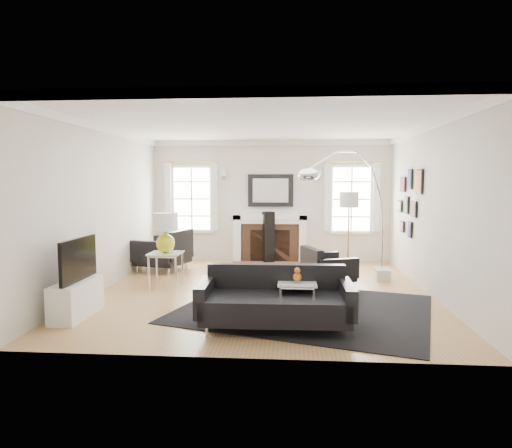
# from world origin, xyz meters

# --- Properties ---
(floor) EXTENTS (6.00, 6.00, 0.00)m
(floor) POSITION_xyz_m (0.00, 0.00, 0.00)
(floor) COLOR #9D7942
(floor) RESTS_ON ground
(back_wall) EXTENTS (5.50, 0.04, 2.80)m
(back_wall) POSITION_xyz_m (0.00, 3.00, 1.40)
(back_wall) COLOR beige
(back_wall) RESTS_ON floor
(front_wall) EXTENTS (5.50, 0.04, 2.80)m
(front_wall) POSITION_xyz_m (0.00, -3.00, 1.40)
(front_wall) COLOR beige
(front_wall) RESTS_ON floor
(left_wall) EXTENTS (0.04, 6.00, 2.80)m
(left_wall) POSITION_xyz_m (-2.75, 0.00, 1.40)
(left_wall) COLOR beige
(left_wall) RESTS_ON floor
(right_wall) EXTENTS (0.04, 6.00, 2.80)m
(right_wall) POSITION_xyz_m (2.75, 0.00, 1.40)
(right_wall) COLOR beige
(right_wall) RESTS_ON floor
(ceiling) EXTENTS (5.50, 6.00, 0.02)m
(ceiling) POSITION_xyz_m (0.00, 0.00, 2.80)
(ceiling) COLOR white
(ceiling) RESTS_ON back_wall
(crown_molding) EXTENTS (5.50, 6.00, 0.12)m
(crown_molding) POSITION_xyz_m (0.00, 0.00, 2.74)
(crown_molding) COLOR white
(crown_molding) RESTS_ON back_wall
(fireplace) EXTENTS (1.70, 0.69, 1.11)m
(fireplace) POSITION_xyz_m (0.00, 2.79, 0.54)
(fireplace) COLOR white
(fireplace) RESTS_ON floor
(mantel_mirror) EXTENTS (1.05, 0.07, 0.75)m
(mantel_mirror) POSITION_xyz_m (0.00, 2.95, 1.65)
(mantel_mirror) COLOR black
(mantel_mirror) RESTS_ON back_wall
(window_left) EXTENTS (1.24, 0.15, 1.62)m
(window_left) POSITION_xyz_m (-1.85, 2.95, 1.46)
(window_left) COLOR white
(window_left) RESTS_ON back_wall
(window_right) EXTENTS (1.24, 0.15, 1.62)m
(window_right) POSITION_xyz_m (1.85, 2.95, 1.46)
(window_right) COLOR white
(window_right) RESTS_ON back_wall
(gallery_wall) EXTENTS (0.04, 1.73, 1.29)m
(gallery_wall) POSITION_xyz_m (2.72, 1.30, 1.53)
(gallery_wall) COLOR black
(gallery_wall) RESTS_ON right_wall
(tv_unit) EXTENTS (0.35, 1.00, 1.09)m
(tv_unit) POSITION_xyz_m (-2.44, -1.70, 0.33)
(tv_unit) COLOR white
(tv_unit) RESTS_ON floor
(area_rug) EXTENTS (4.12, 3.74, 0.01)m
(area_rug) POSITION_xyz_m (0.68, -1.07, 0.01)
(area_rug) COLOR black
(area_rug) RESTS_ON floor
(sofa) EXTENTS (1.94, 0.91, 0.63)m
(sofa) POSITION_xyz_m (0.28, -1.94, 0.34)
(sofa) COLOR black
(sofa) RESTS_ON floor
(armchair_left) EXTENTS (1.17, 1.25, 0.71)m
(armchair_left) POSITION_xyz_m (-2.13, 1.60, 0.39)
(armchair_left) COLOR black
(armchair_left) RESTS_ON floor
(armchair_right) EXTENTS (1.01, 1.07, 0.57)m
(armchair_right) POSITION_xyz_m (1.10, 0.44, 0.32)
(armchair_right) COLOR black
(armchair_right) RESTS_ON floor
(coffee_table) EXTENTS (0.97, 0.97, 0.43)m
(coffee_table) POSITION_xyz_m (0.62, -0.81, 0.40)
(coffee_table) COLOR silver
(coffee_table) RESTS_ON floor
(side_table_left) EXTENTS (0.55, 0.55, 0.61)m
(side_table_left) POSITION_xyz_m (-1.72, 0.16, 0.50)
(side_table_left) COLOR silver
(side_table_left) RESTS_ON floor
(nesting_table) EXTENTS (0.50, 0.42, 0.55)m
(nesting_table) POSITION_xyz_m (0.56, -1.80, 0.43)
(nesting_table) COLOR silver
(nesting_table) RESTS_ON floor
(gourd_lamp) EXTENTS (0.44, 0.44, 0.70)m
(gourd_lamp) POSITION_xyz_m (-1.72, 0.16, 1.01)
(gourd_lamp) COLOR gold
(gourd_lamp) RESTS_ON side_table_left
(orange_vase) EXTENTS (0.11, 0.11, 0.18)m
(orange_vase) POSITION_xyz_m (0.56, -1.80, 0.65)
(orange_vase) COLOR #B55517
(orange_vase) RESTS_ON nesting_table
(arc_floor_lamp) EXTENTS (1.75, 1.62, 2.48)m
(arc_floor_lamp) POSITION_xyz_m (1.48, 0.43, 1.34)
(arc_floor_lamp) COLOR silver
(arc_floor_lamp) RESTS_ON floor
(stick_floor_lamp) EXTENTS (0.34, 0.34, 1.66)m
(stick_floor_lamp) POSITION_xyz_m (1.53, 0.78, 1.44)
(stick_floor_lamp) COLOR gold
(stick_floor_lamp) RESTS_ON floor
(speaker_tower) EXTENTS (0.30, 0.30, 1.18)m
(speaker_tower) POSITION_xyz_m (-0.04, 2.65, 0.59)
(speaker_tower) COLOR black
(speaker_tower) RESTS_ON floor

